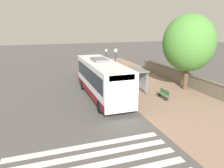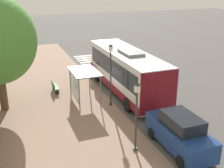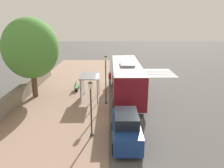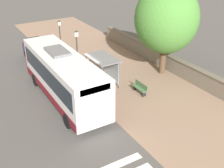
{
  "view_description": "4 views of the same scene",
  "coord_description": "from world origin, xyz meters",
  "views": [
    {
      "loc": [
        7.22,
        19.97,
        6.8
      ],
      "look_at": [
        1.01,
        1.81,
        1.51
      ],
      "focal_mm": 35.0,
      "sensor_mm": 36.0,
      "label": 1
    },
    {
      "loc": [
        -6.95,
        -18.54,
        8.56
      ],
      "look_at": [
        0.37,
        0.58,
        1.03
      ],
      "focal_mm": 45.0,
      "sensor_mm": 36.0,
      "label": 2
    },
    {
      "loc": [
        0.09,
        -20.16,
        7.62
      ],
      "look_at": [
        0.29,
        2.07,
        1.02
      ],
      "focal_mm": 35.0,
      "sensor_mm": 36.0,
      "label": 3
    },
    {
      "loc": [
        8.07,
        18.55,
        10.76
      ],
      "look_at": [
        -0.97,
        3.39,
        1.63
      ],
      "focal_mm": 45.0,
      "sensor_mm": 36.0,
      "label": 4
    }
  ],
  "objects": [
    {
      "name": "bus",
      "position": [
        1.69,
        0.84,
        1.89
      ],
      "size": [
        2.76,
        10.34,
        3.65
      ],
      "color": "white",
      "rests_on": "ground"
    },
    {
      "name": "shade_tree",
      "position": [
        -7.58,
        1.07,
        4.92
      ],
      "size": [
        5.33,
        5.33,
        7.87
      ],
      "color": "brown",
      "rests_on": "ground"
    },
    {
      "name": "street_lamp_far",
      "position": [
        -0.31,
        -0.94,
        2.69
      ],
      "size": [
        0.28,
        0.28,
        4.54
      ],
      "color": "#2D332D",
      "rests_on": "ground"
    },
    {
      "name": "bench",
      "position": [
        -3.67,
        3.12,
        0.47
      ],
      "size": [
        0.4,
        1.55,
        0.88
      ],
      "color": "#4C7247",
      "rests_on": "ground"
    },
    {
      "name": "sidewalk_plaza",
      "position": [
        -4.5,
        0.0,
        0.01
      ],
      "size": [
        9.0,
        44.0,
        0.02
      ],
      "color": "#937560",
      "rests_on": "ground"
    },
    {
      "name": "parked_car_behind_bus",
      "position": [
        1.09,
        -7.61,
        0.99
      ],
      "size": [
        1.83,
        4.47,
        2.05
      ],
      "color": "navy",
      "rests_on": "ground"
    },
    {
      "name": "ground_plane",
      "position": [
        0.0,
        0.0,
        0.0
      ],
      "size": [
        120.0,
        120.0,
        0.0
      ],
      "primitive_type": "plane",
      "color": "#514F4C",
      "rests_on": "ground"
    },
    {
      "name": "stone_wall",
      "position": [
        -8.55,
        0.0,
        0.74
      ],
      "size": [
        0.6,
        20.0,
        1.46
      ],
      "color": "slate",
      "rests_on": "ground"
    },
    {
      "name": "bus_shelter",
      "position": [
        -2.04,
        0.36,
        2.04
      ],
      "size": [
        1.85,
        3.04,
        2.42
      ],
      "color": "slate",
      "rests_on": "ground"
    },
    {
      "name": "crosswalk_stripes",
      "position": [
        5.0,
        11.3,
        0.0
      ],
      "size": [
        9.0,
        5.25,
        0.01
      ],
      "color": "silver",
      "rests_on": "ground"
    },
    {
      "name": "pedestrian",
      "position": [
        0.06,
        5.03,
        1.0
      ],
      "size": [
        0.34,
        0.23,
        1.71
      ],
      "color": "#2D3347",
      "rests_on": "ground"
    },
    {
      "name": "street_lamp_near",
      "position": [
        -1.17,
        -6.91,
        2.32
      ],
      "size": [
        0.28,
        0.28,
        3.88
      ],
      "color": "#2D332D",
      "rests_on": "ground"
    }
  ]
}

